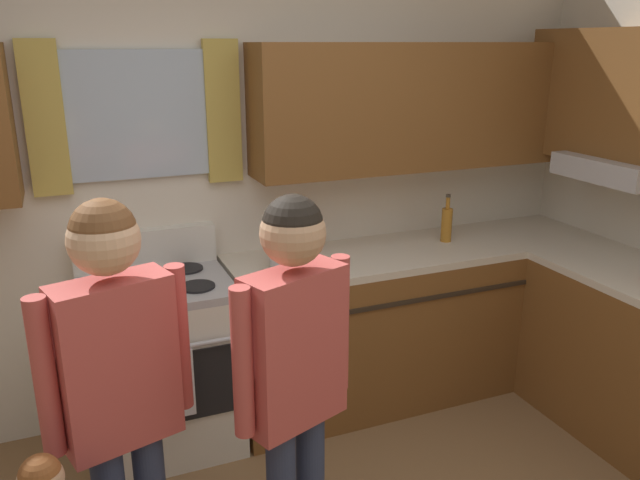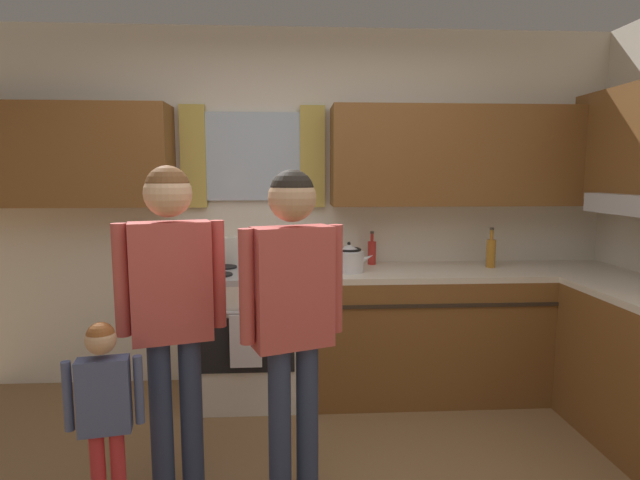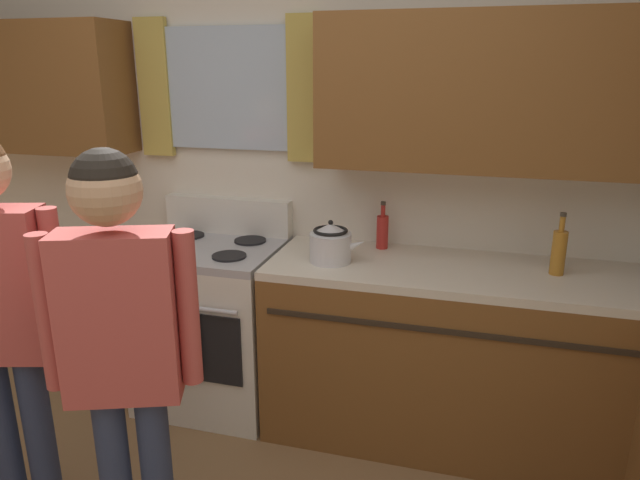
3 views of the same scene
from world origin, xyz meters
The scene contains 8 objects.
back_wall_unit centered at (0.04, 1.82, 1.45)m, with size 4.60×0.42×2.60m.
kitchen_counter_run centered at (1.46, 1.21, 0.45)m, with size 2.26×1.85×0.90m.
stove_oven centered at (-0.35, 1.54, 0.47)m, with size 0.73×0.67×1.10m.
bottle_sauce_red centered at (0.53, 1.75, 0.99)m, with size 0.06×0.06×0.25m.
bottle_oil_amber centered at (1.36, 1.58, 1.01)m, with size 0.06×0.06×0.29m.
stovetop_kettle centered at (0.33, 1.47, 1.00)m, with size 0.27×0.20×0.21m.
adult_holding_child centered at (-0.61, 0.44, 1.01)m, with size 0.48×0.25×1.60m.
adult_in_plaid centered at (-0.05, 0.35, 1.00)m, with size 0.47×0.27×1.58m.
Camera 1 is at (-0.70, -1.45, 2.03)m, focal length 35.45 mm.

